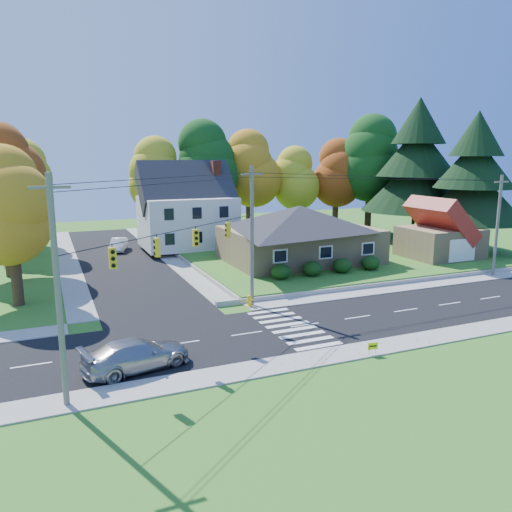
{
  "coord_description": "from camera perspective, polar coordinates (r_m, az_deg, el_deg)",
  "views": [
    {
      "loc": [
        -14.71,
        -26.71,
        10.62
      ],
      "look_at": [
        -0.01,
        8.0,
        3.04
      ],
      "focal_mm": 35.0,
      "sensor_mm": 36.0,
      "label": 1
    }
  ],
  "objects": [
    {
      "name": "ground",
      "position": [
        32.29,
        5.61,
        -7.89
      ],
      "size": [
        120.0,
        120.0,
        0.0
      ],
      "primitive_type": "plane",
      "color": "#3D7923"
    },
    {
      "name": "road_main",
      "position": [
        32.29,
        5.61,
        -7.87
      ],
      "size": [
        90.0,
        8.0,
        0.02
      ],
      "primitive_type": "cube",
      "color": "black",
      "rests_on": "ground"
    },
    {
      "name": "road_cross",
      "position": [
        54.19,
        -15.39,
        -0.33
      ],
      "size": [
        8.0,
        44.0,
        0.02
      ],
      "primitive_type": "cube",
      "color": "black",
      "rests_on": "ground"
    },
    {
      "name": "sidewalk_north",
      "position": [
        36.53,
        1.86,
        -5.47
      ],
      "size": [
        90.0,
        2.0,
        0.08
      ],
      "primitive_type": "cube",
      "color": "#9C9A90",
      "rests_on": "ground"
    },
    {
      "name": "sidewalk_south",
      "position": [
        28.28,
        10.53,
        -10.8
      ],
      "size": [
        90.0,
        2.0,
        0.08
      ],
      "primitive_type": "cube",
      "color": "#9C9A90",
      "rests_on": "ground"
    },
    {
      "name": "lawn",
      "position": [
        56.14,
        7.07,
        0.64
      ],
      "size": [
        30.0,
        30.0,
        0.5
      ],
      "primitive_type": "cube",
      "color": "#3D7923",
      "rests_on": "ground"
    },
    {
      "name": "ranch_house",
      "position": [
        48.93,
        5.0,
        2.69
      ],
      "size": [
        14.6,
        10.6,
        5.4
      ],
      "color": "tan",
      "rests_on": "lawn"
    },
    {
      "name": "colonial_house",
      "position": [
        56.99,
        -7.85,
        5.19
      ],
      "size": [
        10.4,
        8.4,
        9.6
      ],
      "color": "silver",
      "rests_on": "lawn"
    },
    {
      "name": "garage",
      "position": [
        53.91,
        20.33,
        2.37
      ],
      "size": [
        7.3,
        6.3,
        4.6
      ],
      "color": "tan",
      "rests_on": "lawn"
    },
    {
      "name": "hedge_row",
      "position": [
        43.78,
        8.16,
        -1.25
      ],
      "size": [
        10.7,
        1.7,
        1.27
      ],
      "color": "#163A10",
      "rests_on": "lawn"
    },
    {
      "name": "traffic_infrastructure",
      "position": [
        32.09,
        4.4,
        1.52
      ],
      "size": [
        38.1,
        10.66,
        10.0
      ],
      "color": "#666059",
      "rests_on": "ground"
    },
    {
      "name": "tree_lot_0",
      "position": [
        62.07,
        -11.26,
        9.02
      ],
      "size": [
        6.72,
        6.72,
        12.51
      ],
      "color": "#3F2A19",
      "rests_on": "lawn"
    },
    {
      "name": "tree_lot_1",
      "position": [
        62.58,
        -5.65,
        10.4
      ],
      "size": [
        7.84,
        7.84,
        14.6
      ],
      "color": "#3F2A19",
      "rests_on": "lawn"
    },
    {
      "name": "tree_lot_2",
      "position": [
        65.57,
        -0.82,
        9.92
      ],
      "size": [
        7.28,
        7.28,
        13.56
      ],
      "color": "#3F2A19",
      "rests_on": "lawn"
    },
    {
      "name": "tree_lot_3",
      "position": [
        67.21,
        4.31,
        8.81
      ],
      "size": [
        6.16,
        6.16,
        11.47
      ],
      "color": "#3F2A19",
      "rests_on": "lawn"
    },
    {
      "name": "tree_lot_4",
      "position": [
        69.28,
        9.18,
        9.32
      ],
      "size": [
        6.72,
        6.72,
        12.51
      ],
      "color": "#3F2A19",
      "rests_on": "lawn"
    },
    {
      "name": "tree_lot_5",
      "position": [
        69.81,
        12.95,
        10.8
      ],
      "size": [
        8.4,
        8.4,
        15.64
      ],
      "color": "#3F2A19",
      "rests_on": "lawn"
    },
    {
      "name": "conifer_east_a",
      "position": [
        64.14,
        17.88,
        9.74
      ],
      "size": [
        12.8,
        12.8,
        16.96
      ],
      "color": "#3F2A19",
      "rests_on": "lawn"
    },
    {
      "name": "conifer_east_b",
      "position": [
        59.05,
        23.65,
        8.16
      ],
      "size": [
        11.2,
        11.2,
        14.84
      ],
      "color": "#3F2A19",
      "rests_on": "lawn"
    },
    {
      "name": "tree_west_0",
      "position": [
        38.94,
        -26.34,
        5.09
      ],
      "size": [
        6.16,
        6.16,
        11.47
      ],
      "color": "#3F2A19",
      "rests_on": "ground"
    },
    {
      "name": "tree_west_1",
      "position": [
        48.87,
        -27.04,
        7.61
      ],
      "size": [
        7.28,
        7.28,
        13.56
      ],
      "color": "#3F2A19",
      "rests_on": "ground"
    },
    {
      "name": "tree_west_2",
      "position": [
        58.82,
        -25.39,
        7.55
      ],
      "size": [
        6.72,
        6.72,
        12.51
      ],
      "color": "#3F2A19",
      "rests_on": "ground"
    },
    {
      "name": "tree_west_3",
      "position": [
        66.87,
        -26.97,
        8.87
      ],
      "size": [
        7.84,
        7.84,
        14.6
      ],
      "color": "#3F2A19",
      "rests_on": "ground"
    },
    {
      "name": "silver_sedan",
      "position": [
        26.27,
        -13.5,
        -10.88
      ],
      "size": [
        5.82,
        3.41,
        1.58
      ],
      "primitive_type": "imported",
      "rotation": [
        0.0,
        0.0,
        1.8
      ],
      "color": "#9E9EA1",
      "rests_on": "road_main"
    },
    {
      "name": "white_car",
      "position": [
        58.58,
        -15.45,
        1.26
      ],
      "size": [
        2.73,
        4.67,
        1.45
      ],
      "primitive_type": "imported",
      "rotation": [
        0.0,
        0.0,
        -0.29
      ],
      "color": "white",
      "rests_on": "road_cross"
    },
    {
      "name": "fire_hydrant",
      "position": [
        35.69,
        -0.75,
        -5.2
      ],
      "size": [
        0.53,
        0.41,
        0.92
      ],
      "color": "yellow",
      "rests_on": "ground"
    },
    {
      "name": "yard_sign",
      "position": [
        28.09,
        13.21,
        -10.02
      ],
      "size": [
        0.59,
        0.12,
        0.73
      ],
      "color": "black",
      "rests_on": "ground"
    }
  ]
}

